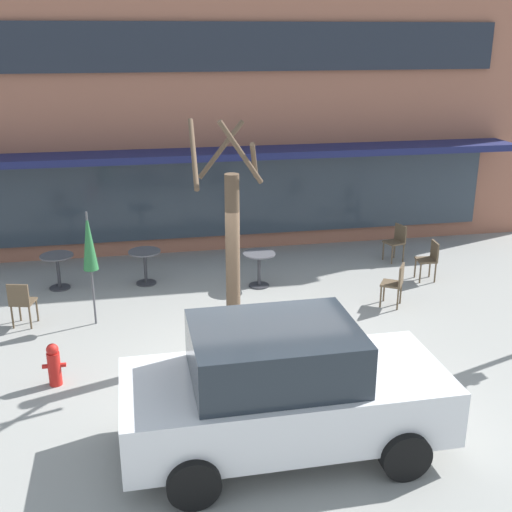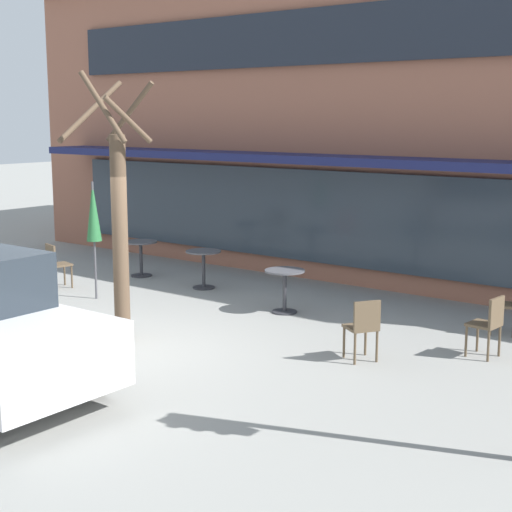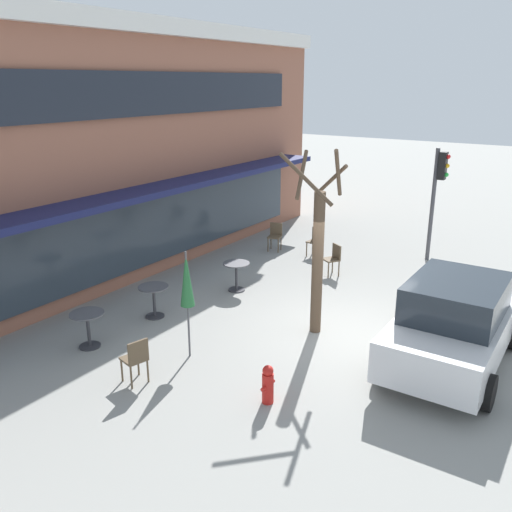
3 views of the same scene
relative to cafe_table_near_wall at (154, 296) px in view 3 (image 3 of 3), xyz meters
name	(u,v)px [view 3 (image 3 of 3)]	position (x,y,z in m)	size (l,w,h in m)	color
ground_plane	(341,332)	(1.69, -3.97, -0.52)	(80.00, 80.00, 0.00)	gray
building_facade	(40,145)	(1.69, 5.99, 2.91)	(17.85, 9.10, 6.86)	#935B47
cafe_table_near_wall	(154,296)	(0.00, 0.00, 0.00)	(0.70, 0.70, 0.76)	#333338
cafe_table_streetside	(88,324)	(-1.85, 0.08, 0.00)	(0.70, 0.70, 0.76)	#333338
cafe_table_by_tree	(236,272)	(2.42, -0.62, 0.00)	(0.70, 0.70, 0.76)	#333338
patio_umbrella_green_folded	(187,280)	(-1.00, -1.91, 1.11)	(0.28, 0.28, 2.20)	#4C4C51
cafe_chair_0	(136,357)	(-2.32, -1.79, 0.01)	(0.49, 0.49, 0.89)	brown
cafe_chair_1	(333,257)	(4.89, -2.20, 0.01)	(0.55, 0.55, 0.89)	brown
cafe_chair_2	(316,240)	(6.21, -0.96, 0.01)	(0.43, 0.43, 0.89)	brown
cafe_chair_3	(275,234)	(6.00, 0.40, 0.01)	(0.49, 0.49, 0.89)	brown
parked_sedan	(455,322)	(1.59, -6.34, 0.36)	(4.21, 2.04, 1.76)	silver
street_tree	(318,252)	(1.39, -3.47, 1.32)	(1.14, 1.24, 4.03)	brown
traffic_light_pole	(438,186)	(7.78, -4.11, 1.78)	(0.26, 0.44, 3.40)	#47474C
fire_hydrant	(268,384)	(-1.53, -4.09, -0.16)	(0.36, 0.20, 0.71)	red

